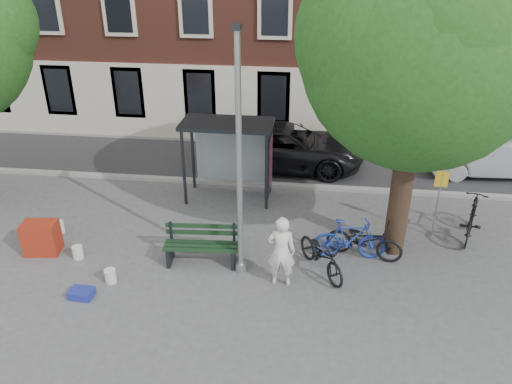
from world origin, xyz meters
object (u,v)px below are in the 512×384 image
object	(u,v)px
bike_c	(322,255)
bike_d	(472,218)
car_dark	(286,146)
notice_sign	(440,189)
painter	(281,251)
car_silver	(492,155)
bike_b	(350,239)
bench	(202,247)
red_stand	(41,238)
lamppost	(239,173)
bus_shelter	(240,143)
bike_a	(364,240)

from	to	relation	value
bike_c	bike_d	distance (m)	4.74
car_dark	notice_sign	world-z (taller)	notice_sign
painter	car_silver	world-z (taller)	painter
bike_c	notice_sign	size ratio (longest dim) A/B	0.97
bike_b	bike_d	xyz separation A→B (m)	(3.46, 1.47, 0.05)
bench	red_stand	xyz separation A→B (m)	(-4.39, -0.07, -0.01)
bike_c	car_silver	xyz separation A→B (m)	(6.00, 6.74, 0.23)
lamppost	red_stand	xyz separation A→B (m)	(-5.47, 0.21, -2.33)
bus_shelter	notice_sign	world-z (taller)	bus_shelter
notice_sign	bike_d	bearing A→B (deg)	9.31
bus_shelter	car_silver	world-z (taller)	bus_shelter
bike_d	bike_c	bearing A→B (deg)	47.86
bus_shelter	car_dark	bearing A→B (deg)	64.49
lamppost	bike_b	bearing A→B (deg)	18.89
red_stand	lamppost	bearing A→B (deg)	-2.25
bike_b	notice_sign	world-z (taller)	notice_sign
bench	bike_b	distance (m)	3.90
bench	car_silver	world-z (taller)	car_silver
bike_b	bike_c	xyz separation A→B (m)	(-0.74, -0.73, -0.06)
car_dark	bike_d	bearing A→B (deg)	-126.51
bus_shelter	car_dark	distance (m)	3.21
bike_b	notice_sign	bearing A→B (deg)	-62.48
bike_b	notice_sign	distance (m)	2.95
lamppost	bus_shelter	size ratio (longest dim) A/B	2.14
bench	car_dark	xyz separation A→B (m)	(1.76, 6.53, 0.33)
bike_a	bike_c	distance (m)	1.39
car_dark	car_silver	size ratio (longest dim) A/B	1.26
bike_a	bike_c	bearing A→B (deg)	140.07
car_dark	car_silver	world-z (taller)	car_dark
bus_shelter	bike_a	size ratio (longest dim) A/B	1.41
notice_sign	car_dark	bearing A→B (deg)	140.61
painter	bike_d	size ratio (longest dim) A/B	0.90
bike_a	bike_b	bearing A→B (deg)	116.83
bike_a	red_stand	bearing A→B (deg)	109.21
lamppost	bike_c	bearing A→B (deg)	6.05
painter	notice_sign	xyz separation A→B (m)	(4.14, 2.74, 0.56)
bike_d	car_dark	distance (m)	7.07
car_dark	car_silver	xyz separation A→B (m)	(7.34, 0.14, -0.04)
painter	bike_d	xyz separation A→B (m)	(5.18, 2.81, -0.31)
painter	car_dark	bearing A→B (deg)	-88.49
bike_b	bike_c	world-z (taller)	bike_b
red_stand	notice_sign	world-z (taller)	notice_sign
lamppost	bike_a	xyz separation A→B (m)	(3.15, 1.04, -2.25)
lamppost	car_dark	bearing A→B (deg)	84.25
red_stand	bus_shelter	bearing A→B (deg)	38.68
lamppost	notice_sign	distance (m)	5.84
bike_b	car_silver	world-z (taller)	car_silver
bike_b	car_silver	bearing A→B (deg)	-43.75
bus_shelter	bench	xyz separation A→B (m)	(-0.47, -3.82, -1.46)
car_silver	notice_sign	size ratio (longest dim) A/B	2.22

